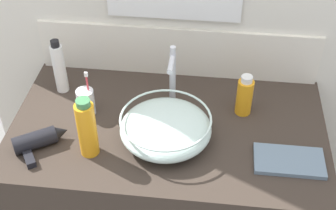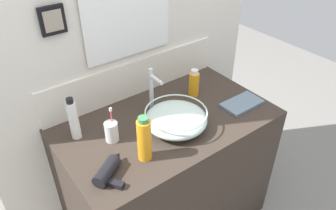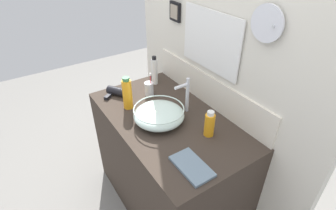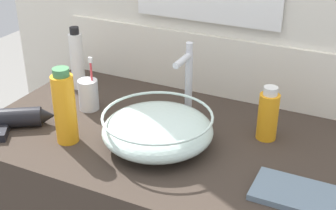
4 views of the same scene
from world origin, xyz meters
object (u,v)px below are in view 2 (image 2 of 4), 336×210
Objects in this scene: toothbrush_cup at (112,131)px; glass_bowl_sink at (176,119)px; spray_bottle at (144,139)px; lotion_bottle at (74,119)px; hair_drier at (109,170)px; faucet at (153,87)px; soap_dispenser at (194,83)px; hand_towel at (242,103)px.

glass_bowl_sink is at bearing -18.97° from toothbrush_cup.
spray_bottle reaches higher than glass_bowl_sink.
lotion_bottle is (-0.19, 0.32, -0.00)m from spray_bottle.
hair_drier is at bearing -88.08° from lotion_bottle.
glass_bowl_sink is at bearing 20.20° from spray_bottle.
glass_bowl_sink is at bearing -90.00° from faucet.
faucet reaches higher than soap_dispenser.
hair_drier is 0.33m from lotion_bottle.
faucet is (0.00, 0.21, 0.09)m from glass_bowl_sink.
toothbrush_cup is at bearing -43.76° from lotion_bottle.
spray_bottle is 0.37m from lotion_bottle.
hand_towel is at bearing -57.75° from soap_dispenser.
toothbrush_cup is 0.78× the size of hand_towel.
soap_dispenser is (0.52, 0.27, -0.03)m from spray_bottle.
toothbrush_cup is (-0.31, 0.11, -0.00)m from glass_bowl_sink.
toothbrush_cup is 1.10× the size of soap_dispenser.
faucet reaches higher than toothbrush_cup.
hair_drier is at bearing -159.25° from soap_dispenser.
hand_towel is at bearing 1.53° from hair_drier.
faucet is at bearing 90.00° from glass_bowl_sink.
hair_drier is at bearing -121.76° from toothbrush_cup.
hair_drier is at bearing 178.34° from spray_bottle.
soap_dispenser is (0.70, 0.26, 0.05)m from hair_drier.
lotion_bottle is at bearing 176.72° from faucet.
spray_bottle is at bearing -1.66° from hair_drier.
hair_drier is 0.85m from hand_towel.
lotion_bottle is at bearing 91.92° from hair_drier.
glass_bowl_sink is 0.43m from hand_towel.
hand_towel is (0.42, -0.27, -0.13)m from faucet.
lotion_bottle is at bearing 175.71° from soap_dispenser.
toothbrush_cup is at bearing 106.87° from spray_bottle.
glass_bowl_sink is 0.22m from faucet.
hair_drier is 0.84× the size of spray_bottle.
hand_towel is at bearing -13.11° from toothbrush_cup.
toothbrush_cup is 0.21m from spray_bottle.
soap_dispenser is at bearing 20.75° from hair_drier.
spray_bottle is at bearing -152.52° from soap_dispenser.
hair_drier is 1.16× the size of soap_dispenser.
soap_dispenser is at bearing 33.48° from glass_bowl_sink.
glass_bowl_sink is 0.50m from lotion_bottle.
toothbrush_cup reaches higher than hand_towel.
faucet is 1.07× the size of lotion_bottle.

